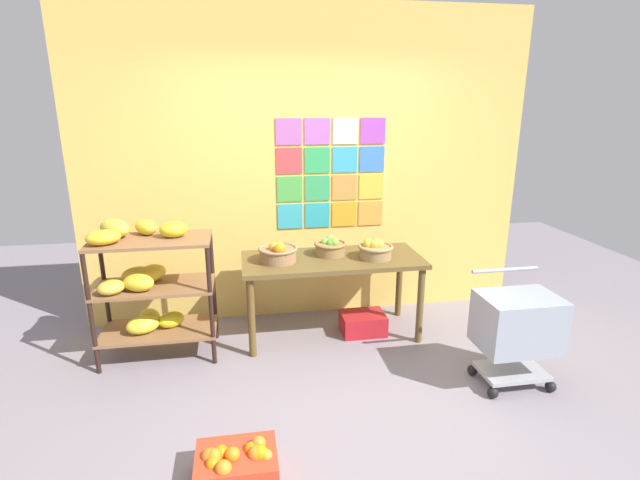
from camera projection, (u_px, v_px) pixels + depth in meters
ground at (342, 405)px, 3.33m from camera, size 9.13×9.13×0.00m
back_wall_with_art at (308, 168)px, 4.44m from camera, size 4.20×0.07×2.89m
banana_shelf_unit at (146, 279)px, 3.81m from camera, size 0.93×0.54×1.15m
display_table at (332, 267)px, 4.18m from camera, size 1.57×0.68×0.73m
fruit_basket_left at (330, 247)px, 4.22m from camera, size 0.29×0.29×0.16m
fruit_basket_back_right at (278, 253)px, 4.03m from camera, size 0.33×0.33×0.18m
fruit_basket_centre at (375, 249)px, 4.13m from camera, size 0.31×0.31×0.17m
produce_crate_under_table at (363, 323)px, 4.35m from camera, size 0.39×0.29×0.18m
orange_crate_foreground at (237, 464)px, 2.64m from camera, size 0.45×0.33×0.23m
shopping_cart at (517, 325)px, 3.46m from camera, size 0.56×0.45×0.84m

